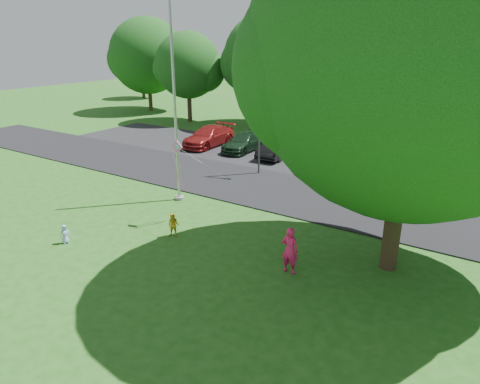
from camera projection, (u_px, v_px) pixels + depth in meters
The scene contains 14 objects.
ground at pixel (165, 254), 16.93m from camera, with size 120.00×120.00×0.00m, color #1F5717.
park_road at pixel (274, 190), 24.01m from camera, with size 60.00×6.00×0.06m, color black.
parking_strip at pixel (320, 163), 29.14m from camera, with size 42.00×7.00×0.06m, color black.
flagpole at pixel (176, 121), 21.24m from camera, with size 0.50×0.50×10.00m.
street_lamp at pixel (263, 121), 25.66m from camera, with size 1.56×0.53×5.62m.
trash_can at pixel (360, 174), 25.19m from camera, with size 0.63×0.63×1.00m.
big_tree at pixel (412, 62), 13.44m from camera, with size 11.37×10.83×13.10m.
tree_row at pixel (388, 70), 33.28m from camera, with size 64.35×11.94×10.88m.
horizon_trees at pixel (441, 80), 40.10m from camera, with size 77.46×7.20×7.02m.
parked_cars at pixel (311, 151), 29.17m from camera, with size 20.51×5.32×1.49m.
woman at pixel (290, 250), 15.35m from camera, with size 0.65×0.43×1.78m, color #FF2163.
child_yellow at pixel (173, 225), 18.27m from camera, with size 0.51×0.40×1.05m, color yellow.
child_blue at pixel (65, 234), 17.71m from camera, with size 0.40×0.26×0.82m, color #9DB6F1.
kite at pixel (180, 158), 18.76m from camera, with size 6.59×1.60×2.57m.
Camera 1 is at (10.70, -11.02, 8.10)m, focal length 32.00 mm.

